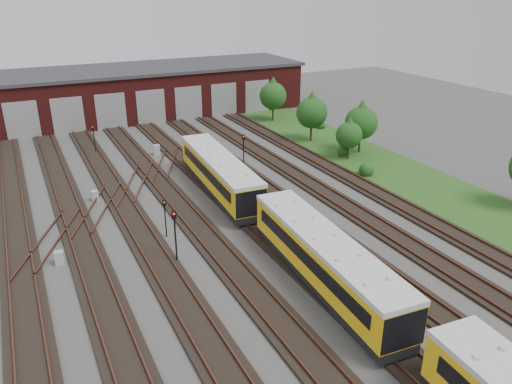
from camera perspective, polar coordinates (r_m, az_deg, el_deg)
name	(u,v)px	position (r m, az deg, el deg)	size (l,w,h in m)	color
ground	(243,243)	(34.76, -1.47, -5.89)	(120.00, 120.00, 0.00)	#403E3B
track_network	(238,239)	(35.12, -2.12, -5.38)	(30.40, 70.00, 0.33)	black
maintenance_shed	(116,93)	(70.19, -15.69, 10.84)	(51.00, 12.50, 6.35)	#511514
grass_verge	(371,161)	(52.03, 13.02, 3.48)	(8.00, 55.00, 0.05)	#1F4617
metro_train	(325,260)	(29.44, 7.88, -7.66)	(3.52, 46.53, 2.97)	black
signal_mast_0	(175,230)	(31.84, -9.24, -4.29)	(0.32, 0.30, 3.66)	black
signal_mast_1	(165,214)	(35.38, -10.36, -2.43)	(0.24, 0.23, 2.85)	black
signal_mast_2	(94,135)	(55.40, -18.05, 6.17)	(0.28, 0.27, 2.99)	black
signal_mast_3	(244,145)	(49.08, -1.43, 5.35)	(0.31, 0.30, 3.10)	black
relay_cabinet_0	(59,258)	(34.46, -21.55, -7.03)	(0.55, 0.46, 0.92)	#ABADB0
relay_cabinet_1	(95,196)	(43.30, -17.93, -0.42)	(0.53, 0.44, 0.88)	#ABADB0
relay_cabinet_2	(209,185)	(43.35, -5.34, 0.83)	(0.67, 0.56, 1.11)	#ABADB0
relay_cabinet_3	(157,150)	(53.47, -11.27, 4.73)	(0.65, 0.54, 1.08)	#ABADB0
relay_cabinet_4	(233,168)	(47.44, -2.62, 2.80)	(0.61, 0.51, 1.02)	#ABADB0
tree_0	(273,93)	(65.45, 1.96, 11.29)	(3.48, 3.48, 5.77)	black
tree_1	(312,109)	(56.79, 6.41, 9.40)	(3.48, 3.48, 5.77)	black
tree_2	(361,119)	(53.51, 11.96, 8.16)	(3.43, 3.43, 5.68)	black
tree_3	(349,132)	(51.36, 10.61, 6.75)	(2.69, 2.69, 4.45)	black
bush_0	(367,168)	(47.80, 12.52, 2.68)	(1.42, 1.42, 1.42)	#1A4313
bush_1	(344,149)	(52.98, 10.02, 4.83)	(1.38, 1.38, 1.38)	#1A4313
bush_2	(321,124)	(62.95, 7.40, 7.74)	(1.19, 1.19, 1.19)	#1A4313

